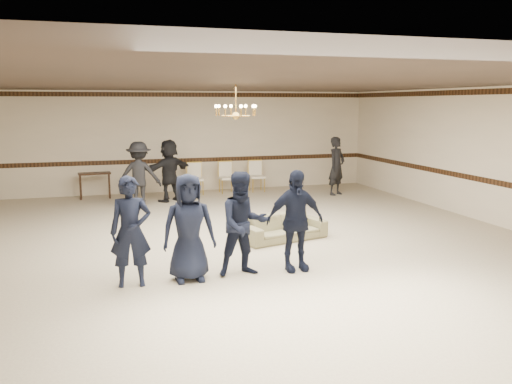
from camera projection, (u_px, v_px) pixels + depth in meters
room at (249, 166)px, 10.26m from camera, size 12.01×14.01×3.21m
chair_rail at (190, 160)px, 16.96m from camera, size 12.00×0.02×0.14m
crown_molding at (188, 95)px, 16.62m from camera, size 12.00×0.02×0.14m
chandelier at (236, 100)px, 11.00m from camera, size 0.94×0.94×0.89m
boy_a at (131, 232)px, 8.09m from camera, size 0.66×0.46×1.73m
boy_b at (189, 228)px, 8.35m from camera, size 0.85×0.55×1.73m
boy_c at (243, 224)px, 8.60m from camera, size 0.86×0.68×1.73m
boy_d at (295, 220)px, 8.86m from camera, size 1.02×0.45×1.73m
settee at (283, 227)px, 10.94m from camera, size 1.93×1.14×0.53m
adult_left at (139, 175)px, 14.26m from camera, size 1.28×0.90×1.80m
adult_mid at (169, 170)px, 15.18m from camera, size 1.70×1.32×1.80m
adult_right at (337, 166)px, 16.24m from camera, size 0.78×0.70×1.80m
banquet_chair_left at (195, 179)px, 16.35m from camera, size 0.50×0.50×0.98m
banquet_chair_mid at (227, 178)px, 16.64m from camera, size 0.50×0.50×0.98m
banquet_chair_right at (257, 176)px, 16.92m from camera, size 0.50×0.50×0.98m
console_table at (95, 185)px, 15.71m from camera, size 0.96×0.47×0.78m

